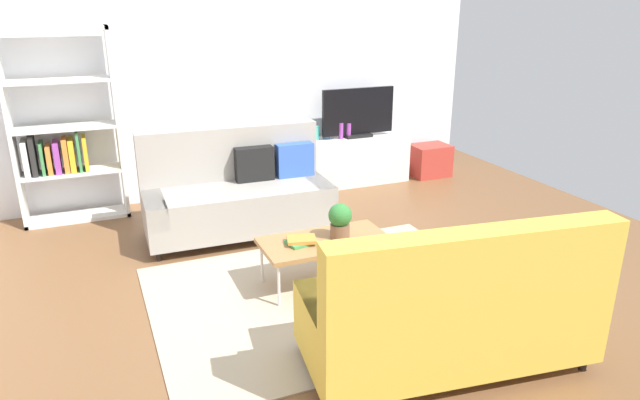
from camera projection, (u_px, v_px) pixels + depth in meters
name	position (u px, v px, depth m)	size (l,w,h in m)	color
ground_plane	(325.00, 280.00, 5.05)	(7.68, 7.68, 0.00)	brown
wall_far	(236.00, 77.00, 6.99)	(6.40, 0.12, 2.90)	silver
area_rug	(329.00, 294.00, 4.80)	(2.90, 2.20, 0.01)	tan
couch_beige	(238.00, 193.00, 5.94)	(1.92, 0.89, 1.10)	gray
couch_green	(449.00, 310.00, 3.71)	(1.99, 1.08, 1.10)	gold
coffee_table	(325.00, 242.00, 4.86)	(1.10, 0.56, 0.42)	#9E7042
tv_console	(356.00, 160.00, 7.63)	(1.40, 0.44, 0.64)	silver
tv	(358.00, 113.00, 7.40)	(1.00, 0.20, 0.64)	black
bookshelf	(63.00, 135.00, 6.14)	(1.10, 0.36, 2.10)	white
storage_trunk	(430.00, 160.00, 7.98)	(0.52, 0.40, 0.44)	#B2382D
potted_plant	(340.00, 220.00, 4.83)	(0.20, 0.20, 0.31)	brown
table_book_0	(301.00, 242.00, 4.77)	(0.24, 0.18, 0.03)	#3F8C4C
table_book_1	(301.00, 239.00, 4.76)	(0.24, 0.18, 0.03)	orange
vase_0	(315.00, 133.00, 7.32)	(0.10, 0.10, 0.18)	#33B29E
vase_1	(326.00, 131.00, 7.38)	(0.11, 0.11, 0.19)	#4C72B2
bottle_0	(341.00, 131.00, 7.36)	(0.06, 0.06, 0.21)	purple
bottle_1	(349.00, 131.00, 7.40)	(0.06, 0.06, 0.20)	purple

